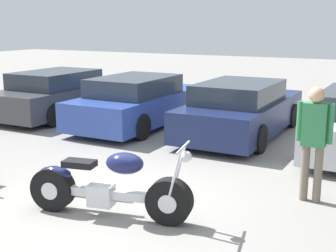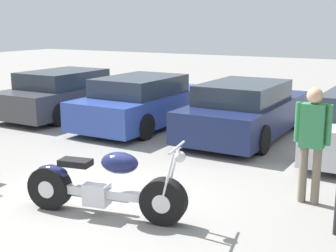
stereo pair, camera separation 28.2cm
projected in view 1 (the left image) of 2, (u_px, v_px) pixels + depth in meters
The scene contains 6 objects.
ground_plane at pixel (108, 205), 6.83m from camera, with size 60.00×60.00×0.00m, color gray.
motorcycle at pixel (107, 187), 6.34m from camera, with size 2.32×0.85×1.07m.
parked_car_dark_grey at pixel (61, 94), 13.29m from camera, with size 1.87×4.40×1.28m.
parked_car_blue at pixel (139, 102), 11.96m from camera, with size 1.87×4.40×1.28m.
parked_car_navy at pixel (241, 110), 10.89m from camera, with size 1.87×4.40×1.28m.
person_standing at pixel (314, 134), 6.76m from camera, with size 0.52×0.23×1.71m.
Camera 1 is at (3.78, -5.26, 2.60)m, focal length 50.00 mm.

